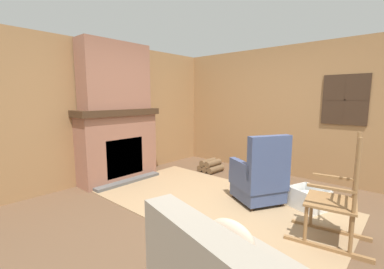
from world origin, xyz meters
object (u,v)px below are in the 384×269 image
at_px(armchair, 260,179).
at_px(rocking_chair, 335,205).
at_px(laundry_basket, 309,199).
at_px(oil_lamp_vase, 94,103).
at_px(firewood_stack, 211,166).
at_px(storage_case, 122,105).

distance_m(armchair, rocking_chair, 1.11).
xyz_separation_m(laundry_basket, oil_lamp_vase, (-3.05, -1.40, 1.26)).
bearing_deg(oil_lamp_vase, rocking_chair, 11.52).
height_order(armchair, laundry_basket, armchair).
relative_size(rocking_chair, oil_lamp_vase, 3.67).
bearing_deg(firewood_stack, rocking_chair, -25.75).
bearing_deg(firewood_stack, armchair, -28.86).
relative_size(firewood_stack, laundry_basket, 0.78).
bearing_deg(armchair, firewood_stack, 0.96).
bearing_deg(oil_lamp_vase, storage_case, 89.99).
bearing_deg(rocking_chair, firewood_stack, -35.25).
relative_size(armchair, storage_case, 4.97).
bearing_deg(laundry_basket, rocking_chair, -56.43).
bearing_deg(firewood_stack, laundry_basket, -14.59).
bearing_deg(oil_lamp_vase, firewood_stack, 63.34).
bearing_deg(laundry_basket, storage_case, -164.48).
distance_m(firewood_stack, storage_case, 2.11).
bearing_deg(armchair, rocking_chair, -171.13).
height_order(rocking_chair, laundry_basket, rocking_chair).
xyz_separation_m(firewood_stack, laundry_basket, (2.08, -0.54, 0.03)).
bearing_deg(storage_case, armchair, 12.88).
relative_size(armchair, rocking_chair, 0.87).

